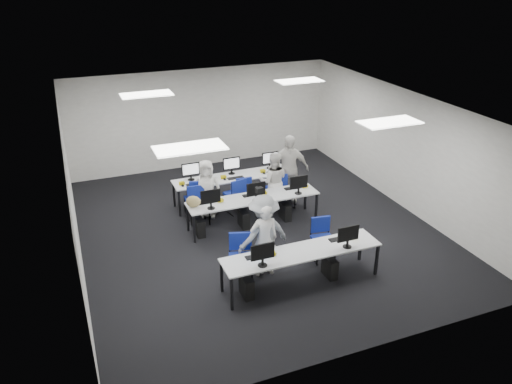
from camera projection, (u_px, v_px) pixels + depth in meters
name	position (u px, v px, depth m)	size (l,w,h in m)	color
room	(256.00, 171.00, 11.36)	(9.00, 9.02, 3.00)	black
ceiling_panels	(256.00, 107.00, 10.73)	(5.20, 4.60, 0.02)	white
desk_front	(302.00, 253.00, 9.67)	(3.20, 0.70, 0.73)	#B7BABC
desk_mid	(253.00, 199.00, 11.87)	(3.20, 0.70, 0.73)	#B7BABC
desk_back	(234.00, 178.00, 13.05)	(3.20, 0.70, 0.73)	#B7BABC
equipment_front	(293.00, 270.00, 9.73)	(2.51, 0.41, 1.19)	#0B3A97
equipment_mid	(246.00, 213.00, 11.92)	(2.91, 0.41, 1.19)	white
equipment_back	(241.00, 188.00, 13.27)	(2.91, 0.41, 1.19)	white
chair_0	(241.00, 267.00, 9.93)	(0.61, 0.64, 0.97)	navy
chair_1	(322.00, 246.00, 10.67)	(0.50, 0.54, 0.91)	navy
chair_2	(200.00, 210.00, 12.21)	(0.58, 0.61, 0.98)	navy
chair_3	(247.00, 203.00, 12.62)	(0.45, 0.48, 0.89)	navy
chair_4	(284.00, 199.00, 12.88)	(0.53, 0.55, 0.83)	navy
chair_5	(195.00, 206.00, 12.44)	(0.47, 0.51, 0.92)	navy
chair_6	(235.00, 201.00, 12.69)	(0.55, 0.59, 0.94)	navy
chair_7	(276.00, 195.00, 13.03)	(0.48, 0.52, 0.92)	navy
handbag	(193.00, 202.00, 11.34)	(0.33, 0.21, 0.27)	tan
student_0	(264.00, 240.00, 9.92)	(0.58, 0.38, 1.58)	silver
student_1	(273.00, 181.00, 12.63)	(0.75, 0.58, 1.54)	silver
student_2	(207.00, 189.00, 12.29)	(0.72, 0.47, 1.48)	silver
student_3	(288.00, 169.00, 12.96)	(1.08, 0.45, 1.85)	silver
photographer	(264.00, 234.00, 10.02)	(1.10, 0.63, 1.70)	slate
dslr_camera	(259.00, 190.00, 9.78)	(0.14, 0.18, 0.10)	black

